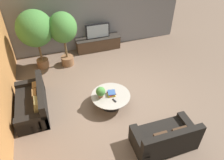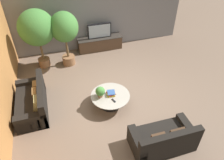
% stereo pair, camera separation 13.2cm
% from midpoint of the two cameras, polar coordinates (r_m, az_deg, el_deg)
% --- Properties ---
extents(ground_plane, '(24.00, 24.00, 0.00)m').
position_cam_midpoint_polar(ground_plane, '(7.10, 2.32, -3.75)').
color(ground_plane, brown).
extents(back_wall_stone, '(7.40, 0.12, 3.00)m').
position_cam_midpoint_polar(back_wall_stone, '(8.99, -4.27, 17.26)').
color(back_wall_stone, slate).
rests_on(back_wall_stone, ground).
extents(media_console, '(1.84, 0.50, 0.54)m').
position_cam_midpoint_polar(media_console, '(9.26, -2.76, 9.62)').
color(media_console, '#473323').
rests_on(media_console, ground).
extents(television, '(0.96, 0.13, 0.60)m').
position_cam_midpoint_polar(television, '(9.00, -2.87, 12.68)').
color(television, black).
rests_on(television, media_console).
extents(coffee_table, '(1.17, 1.17, 0.39)m').
position_cam_midpoint_polar(coffee_table, '(6.57, 0.14, -4.72)').
color(coffee_table, black).
rests_on(coffee_table, ground).
extents(couch_by_wall, '(0.84, 1.74, 0.84)m').
position_cam_midpoint_polar(couch_by_wall, '(6.81, -19.45, -5.50)').
color(couch_by_wall, black).
rests_on(couch_by_wall, ground).
extents(couch_near_entry, '(1.56, 0.84, 0.84)m').
position_cam_midpoint_polar(couch_near_entry, '(5.74, 13.84, -14.83)').
color(couch_near_entry, black).
rests_on(couch_near_entry, ground).
extents(potted_palm_tall, '(1.24, 1.24, 2.19)m').
position_cam_midpoint_polar(potted_palm_tall, '(7.98, -18.63, 12.56)').
color(potted_palm_tall, brown).
rests_on(potted_palm_tall, ground).
extents(potted_palm_corner, '(0.98, 0.98, 2.06)m').
position_cam_midpoint_polar(potted_palm_corner, '(7.90, -11.85, 12.81)').
color(potted_palm_corner, brown).
rests_on(potted_palm_corner, ground).
extents(potted_plant_tabletop, '(0.28, 0.28, 0.34)m').
position_cam_midpoint_polar(potted_plant_tabletop, '(6.33, -2.50, -3.04)').
color(potted_plant_tabletop, brown).
rests_on(potted_plant_tabletop, coffee_table).
extents(book_stack, '(0.28, 0.27, 0.09)m').
position_cam_midpoint_polar(book_stack, '(6.49, 0.29, -3.51)').
color(book_stack, gold).
rests_on(book_stack, coffee_table).
extents(remote_black, '(0.09, 0.16, 0.02)m').
position_cam_midpoint_polar(remote_black, '(6.32, 1.03, -5.37)').
color(remote_black, black).
rests_on(remote_black, coffee_table).
extents(remote_silver, '(0.06, 0.16, 0.02)m').
position_cam_midpoint_polar(remote_silver, '(6.61, -1.54, -2.94)').
color(remote_silver, gray).
rests_on(remote_silver, coffee_table).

